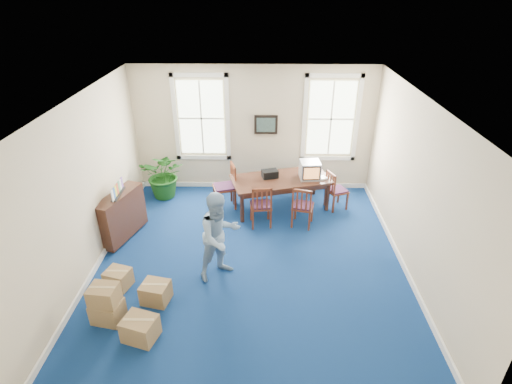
{
  "coord_description": "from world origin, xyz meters",
  "views": [
    {
      "loc": [
        0.22,
        -6.3,
        4.97
      ],
      "look_at": [
        0.1,
        0.6,
        1.25
      ],
      "focal_mm": 28.0,
      "sensor_mm": 36.0,
      "label": 1
    }
  ],
  "objects_px": {
    "chair_near_left": "(261,205)",
    "credenza": "(122,217)",
    "potted_plant": "(165,175)",
    "crt_tv": "(310,170)",
    "cardboard_boxes": "(119,299)",
    "conference_table": "(280,193)",
    "man": "(220,236)"
  },
  "relations": [
    {
      "from": "chair_near_left",
      "to": "credenza",
      "type": "xyz_separation_m",
      "value": [
        -2.94,
        -0.56,
        -0.01
      ]
    },
    {
      "from": "potted_plant",
      "to": "credenza",
      "type": "bearing_deg",
      "value": -105.86
    },
    {
      "from": "crt_tv",
      "to": "cardboard_boxes",
      "type": "bearing_deg",
      "value": -137.54
    },
    {
      "from": "potted_plant",
      "to": "cardboard_boxes",
      "type": "relative_size",
      "value": 0.97
    },
    {
      "from": "potted_plant",
      "to": "conference_table",
      "type": "bearing_deg",
      "value": -9.85
    },
    {
      "from": "man",
      "to": "cardboard_boxes",
      "type": "relative_size",
      "value": 1.36
    },
    {
      "from": "man",
      "to": "cardboard_boxes",
      "type": "distance_m",
      "value": 1.97
    },
    {
      "from": "conference_table",
      "to": "man",
      "type": "xyz_separation_m",
      "value": [
        -1.2,
        -2.52,
        0.47
      ]
    },
    {
      "from": "crt_tv",
      "to": "potted_plant",
      "type": "distance_m",
      "value": 3.61
    },
    {
      "from": "crt_tv",
      "to": "man",
      "type": "distance_m",
      "value": 3.19
    },
    {
      "from": "man",
      "to": "cardboard_boxes",
      "type": "xyz_separation_m",
      "value": [
        -1.56,
        -1.1,
        -0.5
      ]
    },
    {
      "from": "conference_table",
      "to": "crt_tv",
      "type": "xyz_separation_m",
      "value": [
        0.68,
        0.05,
        0.6
      ]
    },
    {
      "from": "potted_plant",
      "to": "cardboard_boxes",
      "type": "distance_m",
      "value": 4.13
    },
    {
      "from": "credenza",
      "to": "cardboard_boxes",
      "type": "bearing_deg",
      "value": -56.47
    },
    {
      "from": "cardboard_boxes",
      "to": "crt_tv",
      "type": "bearing_deg",
      "value": 46.92
    },
    {
      "from": "conference_table",
      "to": "potted_plant",
      "type": "xyz_separation_m",
      "value": [
        -2.89,
        0.5,
        0.22
      ]
    },
    {
      "from": "conference_table",
      "to": "chair_near_left",
      "type": "relative_size",
      "value": 2.24
    },
    {
      "from": "conference_table",
      "to": "cardboard_boxes",
      "type": "xyz_separation_m",
      "value": [
        -2.76,
        -3.62,
        -0.03
      ]
    },
    {
      "from": "man",
      "to": "potted_plant",
      "type": "distance_m",
      "value": 3.47
    },
    {
      "from": "potted_plant",
      "to": "cardboard_boxes",
      "type": "bearing_deg",
      "value": -88.2
    },
    {
      "from": "conference_table",
      "to": "cardboard_boxes",
      "type": "bearing_deg",
      "value": -142.88
    },
    {
      "from": "chair_near_left",
      "to": "cardboard_boxes",
      "type": "height_order",
      "value": "chair_near_left"
    },
    {
      "from": "chair_near_left",
      "to": "cardboard_boxes",
      "type": "xyz_separation_m",
      "value": [
        -2.29,
        -2.84,
        -0.15
      ]
    },
    {
      "from": "cardboard_boxes",
      "to": "chair_near_left",
      "type": "bearing_deg",
      "value": 51.13
    },
    {
      "from": "credenza",
      "to": "cardboard_boxes",
      "type": "distance_m",
      "value": 2.38
    },
    {
      "from": "crt_tv",
      "to": "potted_plant",
      "type": "bearing_deg",
      "value": 168.35
    },
    {
      "from": "credenza",
      "to": "chair_near_left",
      "type": "bearing_deg",
      "value": 28.32
    },
    {
      "from": "conference_table",
      "to": "man",
      "type": "bearing_deg",
      "value": -130.99
    },
    {
      "from": "conference_table",
      "to": "cardboard_boxes",
      "type": "relative_size",
      "value": 1.81
    },
    {
      "from": "chair_near_left",
      "to": "man",
      "type": "xyz_separation_m",
      "value": [
        -0.73,
        -1.74,
        0.35
      ]
    },
    {
      "from": "crt_tv",
      "to": "man",
      "type": "xyz_separation_m",
      "value": [
        -1.88,
        -2.58,
        -0.13
      ]
    },
    {
      "from": "cardboard_boxes",
      "to": "potted_plant",
      "type": "bearing_deg",
      "value": 91.8
    }
  ]
}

